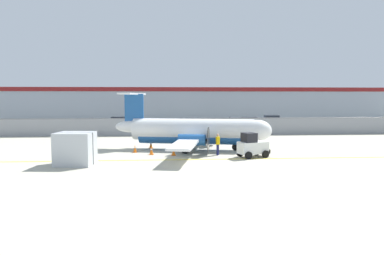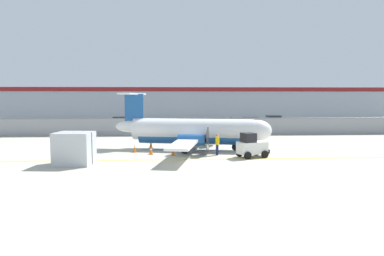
# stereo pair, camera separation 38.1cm
# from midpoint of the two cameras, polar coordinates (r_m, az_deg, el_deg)

# --- Properties ---
(ground_plane) EXTENTS (140.00, 140.00, 0.01)m
(ground_plane) POSITION_cam_midpoint_polar(r_m,az_deg,el_deg) (25.19, 1.01, -5.26)
(ground_plane) COLOR #B2AD99
(perimeter_fence) EXTENTS (98.00, 0.10, 2.10)m
(perimeter_fence) POSITION_cam_midpoint_polar(r_m,az_deg,el_deg) (40.89, -0.93, 0.33)
(perimeter_fence) COLOR gray
(perimeter_fence) RESTS_ON ground
(parking_lot_strip) EXTENTS (98.00, 17.00, 0.12)m
(parking_lot_strip) POSITION_cam_midpoint_polar(r_m,az_deg,el_deg) (52.42, -1.60, 0.23)
(parking_lot_strip) COLOR #38383A
(parking_lot_strip) RESTS_ON ground
(background_building) EXTENTS (91.00, 8.10, 6.50)m
(background_building) POSITION_cam_midpoint_polar(r_m,az_deg,el_deg) (70.72, -2.23, 4.10)
(background_building) COLOR #A8B2BC
(background_building) RESTS_ON ground
(commuter_airplane) EXTENTS (13.73, 15.99, 4.92)m
(commuter_airplane) POSITION_cam_midpoint_polar(r_m,az_deg,el_deg) (29.67, 0.23, -0.56)
(commuter_airplane) COLOR white
(commuter_airplane) RESTS_ON ground
(baggage_tug) EXTENTS (2.56, 1.97, 1.88)m
(baggage_tug) POSITION_cam_midpoint_polar(r_m,az_deg,el_deg) (26.38, 9.60, -2.98)
(baggage_tug) COLOR silver
(baggage_tug) RESTS_ON ground
(ground_crew_worker) EXTENTS (0.44, 0.54, 1.70)m
(ground_crew_worker) POSITION_cam_midpoint_polar(r_m,az_deg,el_deg) (27.00, 3.92, -2.53)
(ground_crew_worker) COLOR #191E4C
(ground_crew_worker) RESTS_ON ground
(cargo_container) EXTENTS (2.59, 2.23, 2.20)m
(cargo_container) POSITION_cam_midpoint_polar(r_m,az_deg,el_deg) (24.45, -19.30, -3.26)
(cargo_container) COLOR #B7BCC1
(cargo_container) RESTS_ON ground
(traffic_cone_near_left) EXTENTS (0.36, 0.36, 0.64)m
(traffic_cone_near_left) POSITION_cam_midpoint_polar(r_m,az_deg,el_deg) (28.75, -9.86, -3.41)
(traffic_cone_near_left) COLOR orange
(traffic_cone_near_left) RESTS_ON ground
(traffic_cone_near_right) EXTENTS (0.36, 0.36, 0.64)m
(traffic_cone_near_right) POSITION_cam_midpoint_polar(r_m,az_deg,el_deg) (27.46, -7.18, -3.78)
(traffic_cone_near_right) COLOR orange
(traffic_cone_near_right) RESTS_ON ground
(traffic_cone_far_left) EXTENTS (0.36, 0.36, 0.64)m
(traffic_cone_far_left) POSITION_cam_midpoint_polar(r_m,az_deg,el_deg) (30.89, -7.21, -2.78)
(traffic_cone_far_left) COLOR orange
(traffic_cone_far_left) RESTS_ON ground
(traffic_cone_far_right) EXTENTS (0.36, 0.36, 0.64)m
(traffic_cone_far_right) POSITION_cam_midpoint_polar(r_m,az_deg,el_deg) (26.95, -3.49, -3.91)
(traffic_cone_far_right) COLOR orange
(traffic_cone_far_right) RESTS_ON ground
(parked_car_0) EXTENTS (4.22, 2.03, 1.58)m
(parked_car_0) POSITION_cam_midpoint_polar(r_m,az_deg,el_deg) (49.16, -17.90, 0.63)
(parked_car_0) COLOR red
(parked_car_0) RESTS_ON parking_lot_strip
(parked_car_1) EXTENTS (4.36, 2.35, 1.58)m
(parked_car_1) POSITION_cam_midpoint_polar(r_m,az_deg,el_deg) (51.91, -12.33, 0.99)
(parked_car_1) COLOR silver
(parked_car_1) RESTS_ON parking_lot_strip
(parked_car_2) EXTENTS (4.39, 2.45, 1.58)m
(parked_car_2) POSITION_cam_midpoint_polar(r_m,az_deg,el_deg) (46.58, -7.79, 0.60)
(parked_car_2) COLOR gray
(parked_car_2) RESTS_ON parking_lot_strip
(parked_car_3) EXTENTS (4.26, 2.11, 1.58)m
(parked_car_3) POSITION_cam_midpoint_polar(r_m,az_deg,el_deg) (45.99, -5.06, 0.57)
(parked_car_3) COLOR #19662D
(parked_car_3) RESTS_ON parking_lot_strip
(parked_car_4) EXTENTS (4.24, 2.08, 1.58)m
(parked_car_4) POSITION_cam_midpoint_polar(r_m,az_deg,el_deg) (48.36, 0.17, 0.81)
(parked_car_4) COLOR black
(parked_car_4) RESTS_ON parking_lot_strip
(parked_car_5) EXTENTS (4.24, 2.08, 1.58)m
(parked_car_5) POSITION_cam_midpoint_polar(r_m,az_deg,el_deg) (49.31, 7.20, 0.85)
(parked_car_5) COLOR silver
(parked_car_5) RESTS_ON parking_lot_strip
(parked_car_6) EXTENTS (4.28, 2.17, 1.58)m
(parked_car_6) POSITION_cam_midpoint_polar(r_m,az_deg,el_deg) (50.26, 9.33, 0.91)
(parked_car_6) COLOR #B28C19
(parked_car_6) RESTS_ON parking_lot_strip
(parked_car_7) EXTENTS (4.27, 2.14, 1.58)m
(parked_car_7) POSITION_cam_midpoint_polar(r_m,az_deg,el_deg) (55.97, 12.80, 1.27)
(parked_car_7) COLOR silver
(parked_car_7) RESTS_ON parking_lot_strip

